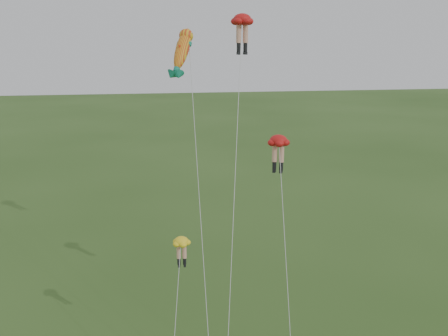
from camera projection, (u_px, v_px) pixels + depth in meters
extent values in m
ellipsoid|color=red|center=(242.00, 19.00, 31.41)|extent=(1.73, 1.73, 0.74)
cylinder|color=#E5A087|center=(239.00, 34.00, 31.56)|extent=(0.33, 0.33, 1.14)
cylinder|color=black|center=(239.00, 47.00, 31.78)|extent=(0.26, 0.26, 0.57)
cube|color=black|center=(239.00, 53.00, 31.87)|extent=(0.24, 0.36, 0.17)
cylinder|color=#E5A087|center=(245.00, 34.00, 31.71)|extent=(0.33, 0.33, 1.14)
cylinder|color=black|center=(245.00, 47.00, 31.92)|extent=(0.26, 0.26, 0.57)
cube|color=black|center=(245.00, 53.00, 32.02)|extent=(0.24, 0.36, 0.17)
cylinder|color=silver|center=(234.00, 193.00, 28.48)|extent=(2.76, 10.94, 20.14)
ellipsoid|color=red|center=(278.00, 140.00, 28.81)|extent=(1.75, 1.75, 0.66)
cylinder|color=#E5A087|center=(275.00, 153.00, 29.07)|extent=(0.29, 0.29, 1.01)
cylinder|color=black|center=(274.00, 166.00, 29.26)|extent=(0.23, 0.23, 0.50)
cube|color=black|center=(274.00, 171.00, 29.34)|extent=(0.27, 0.34, 0.15)
cylinder|color=#E5A087|center=(282.00, 154.00, 28.96)|extent=(0.29, 0.29, 1.01)
cylinder|color=black|center=(281.00, 166.00, 29.15)|extent=(0.23, 0.23, 0.50)
cube|color=black|center=(281.00, 172.00, 29.24)|extent=(0.27, 0.34, 0.15)
cylinder|color=silver|center=(286.00, 268.00, 26.93)|extent=(0.64, 7.25, 13.24)
ellipsoid|color=yellow|center=(181.00, 241.00, 26.83)|extent=(1.08, 1.08, 0.51)
cylinder|color=#E5A087|center=(179.00, 252.00, 26.97)|extent=(0.23, 0.23, 0.78)
cylinder|color=black|center=(179.00, 261.00, 27.12)|extent=(0.18, 0.18, 0.39)
cube|color=black|center=(179.00, 266.00, 27.18)|extent=(0.14, 0.23, 0.11)
cylinder|color=#E5A087|center=(184.00, 251.00, 26.99)|extent=(0.23, 0.23, 0.78)
cylinder|color=black|center=(185.00, 261.00, 27.14)|extent=(0.18, 0.18, 0.39)
cube|color=black|center=(185.00, 265.00, 27.20)|extent=(0.14, 0.23, 0.11)
cylinder|color=silver|center=(175.00, 325.00, 26.02)|extent=(1.06, 3.65, 8.31)
ellipsoid|color=gold|center=(183.00, 49.00, 29.53)|extent=(1.95, 2.68, 2.86)
sphere|color=gold|center=(183.00, 49.00, 29.53)|extent=(1.37, 1.54, 1.27)
cone|color=#138063|center=(183.00, 49.00, 29.53)|extent=(1.18, 1.40, 1.17)
cone|color=#138063|center=(183.00, 49.00, 29.53)|extent=(1.18, 1.40, 1.17)
cone|color=#138063|center=(183.00, 49.00, 29.53)|extent=(0.66, 0.79, 0.66)
cone|color=#138063|center=(183.00, 49.00, 29.53)|extent=(0.66, 0.79, 0.66)
cone|color=red|center=(183.00, 49.00, 29.53)|extent=(0.69, 0.79, 0.66)
cylinder|color=silver|center=(197.00, 218.00, 27.48)|extent=(0.63, 9.22, 18.04)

